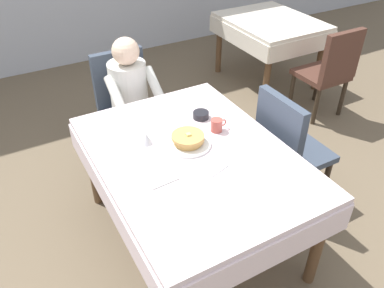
% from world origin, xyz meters
% --- Properties ---
extents(ground_plane, '(14.00, 14.00, 0.00)m').
position_xyz_m(ground_plane, '(0.00, 0.00, 0.00)').
color(ground_plane, brown).
extents(dining_table_main, '(1.12, 1.52, 0.74)m').
position_xyz_m(dining_table_main, '(0.00, 0.00, 0.65)').
color(dining_table_main, silver).
rests_on(dining_table_main, ground).
extents(chair_diner, '(0.44, 0.45, 0.93)m').
position_xyz_m(chair_diner, '(0.00, 1.17, 0.53)').
color(chair_diner, '#384251').
rests_on(chair_diner, ground).
extents(diner_person, '(0.40, 0.43, 1.12)m').
position_xyz_m(diner_person, '(0.00, 1.01, 0.67)').
color(diner_person, silver).
rests_on(diner_person, ground).
extents(chair_right_side, '(0.45, 0.44, 0.93)m').
position_xyz_m(chair_right_side, '(0.77, 0.00, 0.53)').
color(chair_right_side, '#384251').
rests_on(chair_right_side, ground).
extents(plate_breakfast, '(0.28, 0.28, 0.02)m').
position_xyz_m(plate_breakfast, '(0.02, 0.09, 0.75)').
color(plate_breakfast, white).
rests_on(plate_breakfast, dining_table_main).
extents(breakfast_stack, '(0.20, 0.20, 0.07)m').
position_xyz_m(breakfast_stack, '(0.02, 0.09, 0.79)').
color(breakfast_stack, tan).
rests_on(breakfast_stack, plate_breakfast).
extents(cup_coffee, '(0.11, 0.08, 0.08)m').
position_xyz_m(cup_coffee, '(0.26, 0.14, 0.78)').
color(cup_coffee, '#B24C42').
rests_on(cup_coffee, dining_table_main).
extents(bowl_butter, '(0.11, 0.11, 0.04)m').
position_xyz_m(bowl_butter, '(0.24, 0.32, 0.76)').
color(bowl_butter, black).
rests_on(bowl_butter, dining_table_main).
extents(syrup_pitcher, '(0.08, 0.08, 0.07)m').
position_xyz_m(syrup_pitcher, '(-0.20, 0.23, 0.78)').
color(syrup_pitcher, silver).
rests_on(syrup_pitcher, dining_table_main).
extents(fork_left_of_plate, '(0.02, 0.18, 0.00)m').
position_xyz_m(fork_left_of_plate, '(-0.17, 0.07, 0.74)').
color(fork_left_of_plate, silver).
rests_on(fork_left_of_plate, dining_table_main).
extents(knife_right_of_plate, '(0.03, 0.20, 0.00)m').
position_xyz_m(knife_right_of_plate, '(0.21, 0.07, 0.74)').
color(knife_right_of_plate, silver).
rests_on(knife_right_of_plate, dining_table_main).
extents(spoon_near_edge, '(0.15, 0.06, 0.00)m').
position_xyz_m(spoon_near_edge, '(0.05, -0.22, 0.74)').
color(spoon_near_edge, silver).
rests_on(spoon_near_edge, dining_table_main).
extents(napkin_folded, '(0.18, 0.13, 0.01)m').
position_xyz_m(napkin_folded, '(-0.27, -0.11, 0.74)').
color(napkin_folded, white).
rests_on(napkin_folded, dining_table_main).
extents(background_table_far, '(0.92, 1.12, 0.74)m').
position_xyz_m(background_table_far, '(1.96, 1.72, 0.62)').
color(background_table_far, silver).
rests_on(background_table_far, ground).
extents(background_chair_empty, '(0.44, 0.45, 0.93)m').
position_xyz_m(background_chair_empty, '(1.96, 0.77, 0.53)').
color(background_chair_empty, '#4C2D23').
rests_on(background_chair_empty, ground).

